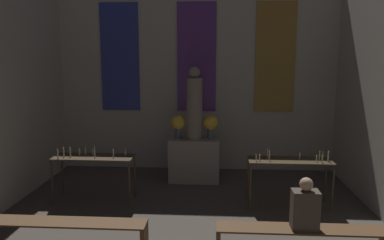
{
  "coord_description": "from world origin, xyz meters",
  "views": [
    {
      "loc": [
        0.47,
        1.06,
        2.72
      ],
      "look_at": [
        0.0,
        8.32,
        1.5
      ],
      "focal_mm": 35.0,
      "sensor_mm": 36.0,
      "label": 1
    }
  ],
  "objects_px": {
    "candle_rack_right": "(290,165)",
    "person_seated": "(305,207)",
    "pew_back_right": "(301,235)",
    "altar": "(194,160)",
    "pew_back_left": "(66,228)",
    "flower_vase_left": "(178,124)",
    "statue": "(194,106)",
    "candle_rack_left": "(94,162)",
    "flower_vase_right": "(211,124)"
  },
  "relations": [
    {
      "from": "candle_rack_right",
      "to": "person_seated",
      "type": "bearing_deg",
      "value": -94.59
    },
    {
      "from": "candle_rack_right",
      "to": "pew_back_right",
      "type": "height_order",
      "value": "candle_rack_right"
    },
    {
      "from": "person_seated",
      "to": "altar",
      "type": "bearing_deg",
      "value": 117.95
    },
    {
      "from": "pew_back_left",
      "to": "pew_back_right",
      "type": "bearing_deg",
      "value": 0.0
    },
    {
      "from": "flower_vase_left",
      "to": "pew_back_right",
      "type": "height_order",
      "value": "flower_vase_left"
    },
    {
      "from": "statue",
      "to": "pew_back_left",
      "type": "xyz_separation_m",
      "value": [
        -1.66,
        -3.18,
        -1.36
      ]
    },
    {
      "from": "statue",
      "to": "candle_rack_left",
      "type": "height_order",
      "value": "statue"
    },
    {
      "from": "candle_rack_right",
      "to": "person_seated",
      "type": "relative_size",
      "value": 2.11
    },
    {
      "from": "flower_vase_left",
      "to": "pew_back_left",
      "type": "distance_m",
      "value": 3.57
    },
    {
      "from": "pew_back_right",
      "to": "person_seated",
      "type": "distance_m",
      "value": 0.41
    },
    {
      "from": "flower_vase_left",
      "to": "candle_rack_right",
      "type": "distance_m",
      "value": 2.62
    },
    {
      "from": "altar",
      "to": "candle_rack_right",
      "type": "distance_m",
      "value": 2.29
    },
    {
      "from": "altar",
      "to": "statue",
      "type": "height_order",
      "value": "statue"
    },
    {
      "from": "pew_back_right",
      "to": "person_seated",
      "type": "bearing_deg",
      "value": -0.0
    },
    {
      "from": "altar",
      "to": "pew_back_right",
      "type": "relative_size",
      "value": 0.47
    },
    {
      "from": "pew_back_left",
      "to": "pew_back_right",
      "type": "height_order",
      "value": "same"
    },
    {
      "from": "altar",
      "to": "statue",
      "type": "xyz_separation_m",
      "value": [
        0.0,
        0.0,
        1.21
      ]
    },
    {
      "from": "candle_rack_right",
      "to": "pew_back_right",
      "type": "distance_m",
      "value": 1.9
    },
    {
      "from": "candle_rack_left",
      "to": "pew_back_right",
      "type": "bearing_deg",
      "value": -27.79
    },
    {
      "from": "statue",
      "to": "person_seated",
      "type": "height_order",
      "value": "statue"
    },
    {
      "from": "person_seated",
      "to": "candle_rack_left",
      "type": "bearing_deg",
      "value": 152.42
    },
    {
      "from": "candle_rack_left",
      "to": "flower_vase_right",
      "type": "bearing_deg",
      "value": 31.4
    },
    {
      "from": "altar",
      "to": "flower_vase_right",
      "type": "relative_size",
      "value": 2.11
    },
    {
      "from": "candle_rack_left",
      "to": "pew_back_left",
      "type": "relative_size",
      "value": 0.65
    },
    {
      "from": "flower_vase_left",
      "to": "pew_back_right",
      "type": "xyz_separation_m",
      "value": [
        2.02,
        -3.18,
        -0.96
      ]
    },
    {
      "from": "flower_vase_left",
      "to": "pew_back_left",
      "type": "relative_size",
      "value": 0.23
    },
    {
      "from": "candle_rack_right",
      "to": "pew_back_left",
      "type": "xyz_separation_m",
      "value": [
        -3.49,
        -1.84,
        -0.46
      ]
    },
    {
      "from": "flower_vase_right",
      "to": "pew_back_left",
      "type": "height_order",
      "value": "flower_vase_right"
    },
    {
      "from": "candle_rack_left",
      "to": "person_seated",
      "type": "height_order",
      "value": "person_seated"
    },
    {
      "from": "flower_vase_right",
      "to": "pew_back_left",
      "type": "bearing_deg",
      "value": -122.36
    },
    {
      "from": "flower_vase_right",
      "to": "candle_rack_right",
      "type": "distance_m",
      "value": 2.06
    },
    {
      "from": "pew_back_left",
      "to": "person_seated",
      "type": "relative_size",
      "value": 3.25
    },
    {
      "from": "person_seated",
      "to": "pew_back_right",
      "type": "bearing_deg",
      "value": 180.0
    },
    {
      "from": "flower_vase_right",
      "to": "candle_rack_left",
      "type": "relative_size",
      "value": 0.35
    },
    {
      "from": "pew_back_right",
      "to": "statue",
      "type": "bearing_deg",
      "value": 117.5
    },
    {
      "from": "candle_rack_left",
      "to": "person_seated",
      "type": "bearing_deg",
      "value": -27.58
    },
    {
      "from": "candle_rack_right",
      "to": "statue",
      "type": "bearing_deg",
      "value": 143.84
    },
    {
      "from": "flower_vase_right",
      "to": "pew_back_left",
      "type": "relative_size",
      "value": 0.23
    },
    {
      "from": "candle_rack_left",
      "to": "pew_back_right",
      "type": "distance_m",
      "value": 3.97
    },
    {
      "from": "pew_back_left",
      "to": "candle_rack_right",
      "type": "bearing_deg",
      "value": 27.79
    },
    {
      "from": "statue",
      "to": "pew_back_left",
      "type": "height_order",
      "value": "statue"
    },
    {
      "from": "candle_rack_right",
      "to": "pew_back_right",
      "type": "relative_size",
      "value": 0.65
    },
    {
      "from": "flower_vase_left",
      "to": "person_seated",
      "type": "relative_size",
      "value": 0.73
    },
    {
      "from": "altar",
      "to": "pew_back_right",
      "type": "height_order",
      "value": "altar"
    },
    {
      "from": "flower_vase_left",
      "to": "candle_rack_right",
      "type": "height_order",
      "value": "flower_vase_left"
    },
    {
      "from": "altar",
      "to": "flower_vase_right",
      "type": "distance_m",
      "value": 0.88
    },
    {
      "from": "altar",
      "to": "pew_back_right",
      "type": "xyz_separation_m",
      "value": [
        1.66,
        -3.18,
        -0.16
      ]
    },
    {
      "from": "candle_rack_left",
      "to": "pew_back_left",
      "type": "xyz_separation_m",
      "value": [
        0.18,
        -1.84,
        -0.46
      ]
    },
    {
      "from": "statue",
      "to": "flower_vase_left",
      "type": "height_order",
      "value": "statue"
    },
    {
      "from": "person_seated",
      "to": "flower_vase_right",
      "type": "bearing_deg",
      "value": 112.66
    }
  ]
}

